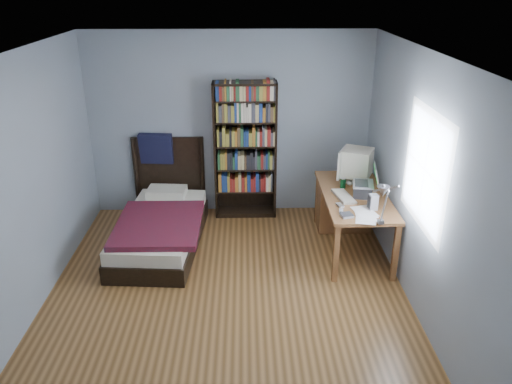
% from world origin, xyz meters
% --- Properties ---
extents(room, '(4.20, 4.24, 2.50)m').
position_xyz_m(room, '(0.03, -0.00, 1.25)').
color(room, brown).
rests_on(room, ground).
extents(desk, '(0.75, 1.55, 0.73)m').
position_xyz_m(desk, '(1.50, 1.35, 0.41)').
color(desk, brown).
rests_on(desk, floor).
extents(crt_monitor, '(0.50, 0.46, 0.43)m').
position_xyz_m(crt_monitor, '(1.57, 1.33, 0.97)').
color(crt_monitor, beige).
rests_on(crt_monitor, desk).
extents(laptop, '(0.36, 0.35, 0.38)m').
position_xyz_m(laptop, '(1.60, 0.88, 0.84)').
color(laptop, '#2D2D30').
rests_on(laptop, desk).
extents(desk_lamp, '(0.24, 0.52, 0.62)m').
position_xyz_m(desk_lamp, '(1.50, -0.21, 1.23)').
color(desk_lamp, '#99999E').
rests_on(desk_lamp, desk).
extents(keyboard, '(0.24, 0.44, 0.04)m').
position_xyz_m(keyboard, '(1.35, 0.83, 0.74)').
color(keyboard, '#B8AE9A').
rests_on(keyboard, desk).
extents(speaker, '(0.10, 0.10, 0.18)m').
position_xyz_m(speaker, '(1.61, 0.50, 0.82)').
color(speaker, gray).
rests_on(speaker, desk).
extents(soda_can, '(0.07, 0.07, 0.12)m').
position_xyz_m(soda_can, '(1.39, 1.12, 0.79)').
color(soda_can, '#063115').
rests_on(soda_can, desk).
extents(mouse, '(0.07, 0.12, 0.04)m').
position_xyz_m(mouse, '(1.49, 1.22, 0.75)').
color(mouse, silver).
rests_on(mouse, desk).
extents(phone_silver, '(0.08, 0.12, 0.02)m').
position_xyz_m(phone_silver, '(1.27, 0.60, 0.74)').
color(phone_silver, '#B9BABE').
rests_on(phone_silver, desk).
extents(phone_grey, '(0.05, 0.09, 0.02)m').
position_xyz_m(phone_grey, '(1.26, 0.46, 0.74)').
color(phone_grey, gray).
rests_on(phone_grey, desk).
extents(external_drive, '(0.15, 0.15, 0.03)m').
position_xyz_m(external_drive, '(1.29, 0.33, 0.74)').
color(external_drive, gray).
rests_on(external_drive, desk).
extents(bookshelf, '(0.84, 0.30, 1.87)m').
position_xyz_m(bookshelf, '(0.21, 1.94, 0.94)').
color(bookshelf, black).
rests_on(bookshelf, floor).
extents(bed, '(1.06, 2.04, 1.16)m').
position_xyz_m(bed, '(-0.86, 1.14, 0.26)').
color(bed, black).
rests_on(bed, floor).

